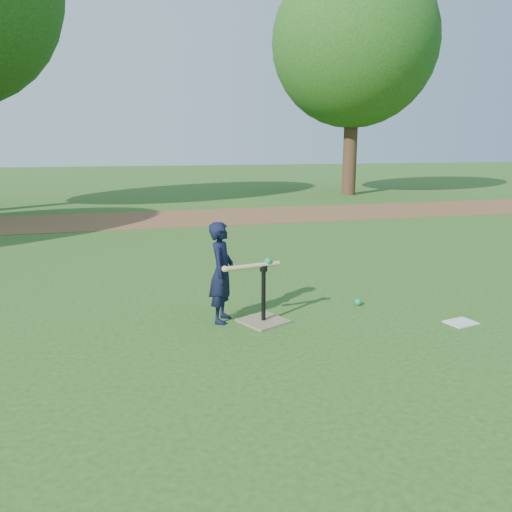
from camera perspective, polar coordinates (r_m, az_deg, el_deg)
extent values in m
plane|color=#285116|center=(5.71, 3.13, -6.12)|extent=(80.00, 80.00, 0.00)
cube|color=brown|center=(12.87, -7.38, 4.37)|extent=(24.00, 3.00, 0.01)
imported|color=black|center=(5.21, -3.93, -1.89)|extent=(0.39, 0.46, 1.06)
sphere|color=#0D964F|center=(5.95, 11.57, -5.18)|extent=(0.08, 0.08, 0.08)
cube|color=silver|center=(5.71, 22.37, -7.04)|extent=(0.34, 0.29, 0.01)
cube|color=#817852|center=(5.32, 0.85, -7.43)|extent=(0.57, 0.57, 0.02)
cylinder|color=black|center=(5.22, 0.86, -4.45)|extent=(0.05, 0.05, 0.55)
cylinder|color=black|center=(5.15, 0.87, -1.41)|extent=(0.08, 0.08, 0.06)
cylinder|color=tan|center=(5.09, -0.36, -1.16)|extent=(0.60, 0.16, 0.05)
sphere|color=tan|center=(4.98, -3.58, -1.48)|extent=(0.06, 0.06, 0.06)
sphere|color=#0D964F|center=(5.16, 1.40, -0.62)|extent=(0.08, 0.08, 0.08)
cylinder|color=#382316|center=(19.00, 10.70, 12.05)|extent=(0.50, 0.50, 3.42)
sphere|color=#285B19|center=(19.31, 11.17, 22.77)|extent=(5.80, 5.80, 5.80)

